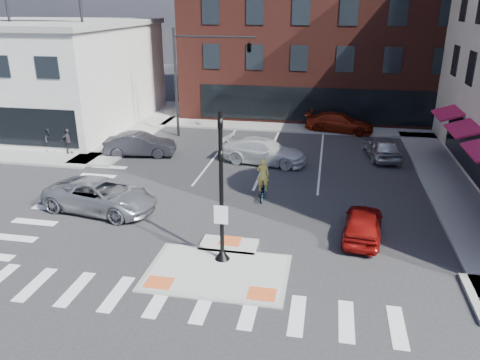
% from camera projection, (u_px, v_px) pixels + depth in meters
% --- Properties ---
extents(ground, '(120.00, 120.00, 0.00)m').
position_uv_depth(ground, '(220.00, 266.00, 18.35)').
color(ground, '#28282B').
rests_on(ground, ground).
extents(refuge_island, '(5.40, 4.65, 0.13)m').
position_uv_depth(refuge_island, '(219.00, 269.00, 18.09)').
color(refuge_island, gray).
rests_on(refuge_island, ground).
extents(sidewalk_nw, '(23.50, 20.50, 0.15)m').
position_uv_depth(sidewalk_nw, '(50.00, 138.00, 35.29)').
color(sidewalk_nw, gray).
rests_on(sidewalk_nw, ground).
extents(sidewalk_e, '(3.00, 24.00, 0.15)m').
position_uv_depth(sidewalk_e, '(453.00, 190.00, 25.60)').
color(sidewalk_e, gray).
rests_on(sidewalk_e, ground).
extents(sidewalk_n, '(26.00, 3.00, 0.15)m').
position_uv_depth(sidewalk_n, '(317.00, 129.00, 37.98)').
color(sidewalk_n, gray).
rests_on(sidewalk_n, ground).
extents(building_nw, '(20.40, 16.40, 14.40)m').
position_uv_depth(building_nw, '(17.00, 72.00, 39.03)').
color(building_nw, beige).
rests_on(building_nw, ground).
extents(building_n, '(24.40, 18.40, 15.50)m').
position_uv_depth(building_n, '(326.00, 23.00, 44.38)').
color(building_n, '#4A1D17').
rests_on(building_n, ground).
extents(building_far_left, '(10.00, 12.00, 10.00)m').
position_uv_depth(building_far_left, '(276.00, 38.00, 64.97)').
color(building_far_left, slate).
rests_on(building_far_left, ground).
extents(building_far_right, '(12.00, 12.00, 12.00)m').
position_uv_depth(building_far_right, '(372.00, 31.00, 64.16)').
color(building_far_right, brown).
rests_on(building_far_right, ground).
extents(signal_pole, '(0.60, 0.60, 5.98)m').
position_uv_depth(signal_pole, '(222.00, 208.00, 17.87)').
color(signal_pole, black).
rests_on(signal_pole, refuge_island).
extents(mast_arm_signal, '(6.10, 2.24, 8.00)m').
position_uv_depth(mast_arm_signal, '(229.00, 54.00, 33.25)').
color(mast_arm_signal, black).
rests_on(mast_arm_signal, ground).
extents(silver_suv, '(6.03, 3.51, 1.58)m').
position_uv_depth(silver_suv, '(101.00, 195.00, 23.03)').
color(silver_suv, '#A4A7AC').
rests_on(silver_suv, ground).
extents(red_sedan, '(2.04, 4.16, 1.36)m').
position_uv_depth(red_sedan, '(363.00, 223.00, 20.37)').
color(red_sedan, '#9B110E').
rests_on(red_sedan, ground).
extents(white_pickup, '(5.68, 3.00, 1.57)m').
position_uv_depth(white_pickup, '(264.00, 151.00, 29.86)').
color(white_pickup, silver).
rests_on(white_pickup, ground).
extents(bg_car_dark, '(4.85, 2.32, 1.53)m').
position_uv_depth(bg_car_dark, '(140.00, 144.00, 31.33)').
color(bg_car_dark, '#2A2A30').
rests_on(bg_car_dark, ground).
extents(bg_car_silver, '(2.48, 4.63, 1.50)m').
position_uv_depth(bg_car_silver, '(382.00, 147.00, 30.80)').
color(bg_car_silver, '#ACADB3').
rests_on(bg_car_silver, ground).
extents(bg_car_red, '(5.52, 2.81, 1.54)m').
position_uv_depth(bg_car_red, '(339.00, 123.00, 36.92)').
color(bg_car_red, maroon).
rests_on(bg_car_red, ground).
extents(cyclist, '(0.67, 1.79, 2.24)m').
position_uv_depth(cyclist, '(263.00, 185.00, 24.38)').
color(cyclist, '#3F3F44').
rests_on(cyclist, ground).
extents(pedestrian_a, '(0.81, 0.64, 1.65)m').
position_uv_depth(pedestrian_a, '(50.00, 140.00, 31.57)').
color(pedestrian_a, black).
rests_on(pedestrian_a, sidewalk_nw).
extents(pedestrian_b, '(1.05, 0.89, 1.68)m').
position_uv_depth(pedestrian_b, '(68.00, 141.00, 31.29)').
color(pedestrian_b, '#352E39').
rests_on(pedestrian_b, sidewalk_nw).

